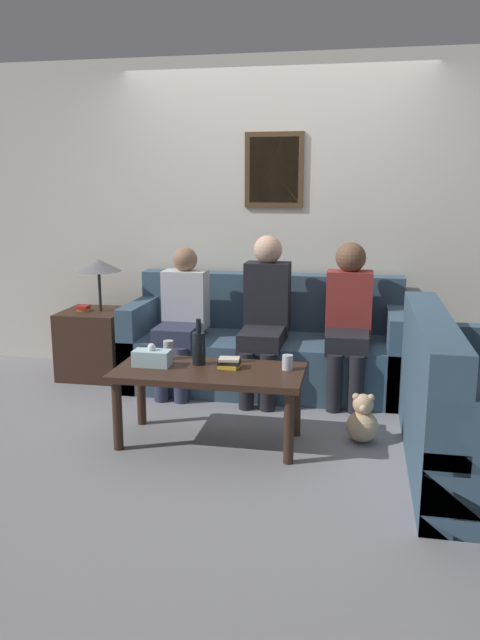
{
  "coord_description": "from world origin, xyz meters",
  "views": [
    {
      "loc": [
        0.71,
        -4.26,
        1.58
      ],
      "look_at": [
        -0.09,
        -0.12,
        0.67
      ],
      "focal_mm": 35.0,
      "sensor_mm": 36.0,
      "label": 1
    }
  ],
  "objects_px": {
    "person_left": "(182,315)",
    "teddy_bear": "(362,421)",
    "drinking_glass": "(288,362)",
    "person_middle": "(265,311)",
    "couch_side": "(475,416)",
    "coffee_table": "(209,380)",
    "couch_main": "(265,349)",
    "wine_bottle": "(199,347)",
    "person_right": "(348,315)"
  },
  "relations": [
    {
      "from": "person_middle",
      "to": "couch_side",
      "type": "bearing_deg",
      "value": -37.65
    },
    {
      "from": "drinking_glass",
      "to": "person_middle",
      "type": "height_order",
      "value": "person_middle"
    },
    {
      "from": "coffee_table",
      "to": "teddy_bear",
      "type": "relative_size",
      "value": 3.69
    },
    {
      "from": "person_left",
      "to": "teddy_bear",
      "type": "relative_size",
      "value": 3.52
    },
    {
      "from": "couch_side",
      "to": "drinking_glass",
      "type": "relative_size",
      "value": 17.89
    },
    {
      "from": "drinking_glass",
      "to": "couch_side",
      "type": "bearing_deg",
      "value": -7.4
    },
    {
      "from": "couch_side",
      "to": "person_right",
      "type": "distance_m",
      "value": 1.35
    },
    {
      "from": "couch_main",
      "to": "couch_side",
      "type": "distance_m",
      "value": 1.86
    },
    {
      "from": "person_left",
      "to": "person_middle",
      "type": "xyz_separation_m",
      "value": [
        0.65,
        0.0,
        0.05
      ]
    },
    {
      "from": "wine_bottle",
      "to": "teddy_bear",
      "type": "height_order",
      "value": "wine_bottle"
    },
    {
      "from": "drinking_glass",
      "to": "person_middle",
      "type": "bearing_deg",
      "value": 106.99
    },
    {
      "from": "person_middle",
      "to": "wine_bottle",
      "type": "bearing_deg",
      "value": -107.63
    },
    {
      "from": "person_middle",
      "to": "person_left",
      "type": "bearing_deg",
      "value": -179.78
    },
    {
      "from": "wine_bottle",
      "to": "person_left",
      "type": "xyz_separation_m",
      "value": [
        -0.37,
        0.89,
        0.01
      ]
    },
    {
      "from": "couch_main",
      "to": "drinking_glass",
      "type": "height_order",
      "value": "couch_main"
    },
    {
      "from": "wine_bottle",
      "to": "drinking_glass",
      "type": "distance_m",
      "value": 0.57
    },
    {
      "from": "couch_side",
      "to": "coffee_table",
      "type": "bearing_deg",
      "value": 87.99
    },
    {
      "from": "person_left",
      "to": "coffee_table",
      "type": "bearing_deg",
      "value": -65.33
    },
    {
      "from": "couch_side",
      "to": "person_middle",
      "type": "relative_size",
      "value": 1.37
    },
    {
      "from": "teddy_bear",
      "to": "couch_side",
      "type": "bearing_deg",
      "value": -21.32
    },
    {
      "from": "wine_bottle",
      "to": "person_right",
      "type": "relative_size",
      "value": 0.25
    },
    {
      "from": "couch_main",
      "to": "coffee_table",
      "type": "relative_size",
      "value": 1.85
    },
    {
      "from": "couch_main",
      "to": "person_left",
      "type": "relative_size",
      "value": 1.94
    },
    {
      "from": "couch_main",
      "to": "teddy_bear",
      "type": "xyz_separation_m",
      "value": [
        0.77,
        -1.01,
        -0.17
      ]
    },
    {
      "from": "coffee_table",
      "to": "drinking_glass",
      "type": "height_order",
      "value": "drinking_glass"
    },
    {
      "from": "couch_side",
      "to": "coffee_table",
      "type": "height_order",
      "value": "couch_side"
    },
    {
      "from": "drinking_glass",
      "to": "person_right",
      "type": "height_order",
      "value": "person_right"
    },
    {
      "from": "person_right",
      "to": "person_left",
      "type": "bearing_deg",
      "value": -178.52
    },
    {
      "from": "coffee_table",
      "to": "person_left",
      "type": "height_order",
      "value": "person_left"
    },
    {
      "from": "couch_main",
      "to": "person_middle",
      "type": "height_order",
      "value": "person_middle"
    },
    {
      "from": "wine_bottle",
      "to": "person_middle",
      "type": "relative_size",
      "value": 0.24
    },
    {
      "from": "couch_main",
      "to": "wine_bottle",
      "type": "height_order",
      "value": "couch_main"
    },
    {
      "from": "person_middle",
      "to": "teddy_bear",
      "type": "relative_size",
      "value": 3.84
    },
    {
      "from": "coffee_table",
      "to": "person_left",
      "type": "relative_size",
      "value": 1.05
    },
    {
      "from": "drinking_glass",
      "to": "couch_main",
      "type": "bearing_deg",
      "value": 105.28
    },
    {
      "from": "couch_main",
      "to": "couch_side",
      "type": "height_order",
      "value": "same"
    },
    {
      "from": "coffee_table",
      "to": "person_right",
      "type": "height_order",
      "value": "person_right"
    },
    {
      "from": "person_right",
      "to": "wine_bottle",
      "type": "bearing_deg",
      "value": -134.38
    },
    {
      "from": "coffee_table",
      "to": "wine_bottle",
      "type": "xyz_separation_m",
      "value": [
        -0.09,
        0.1,
        0.18
      ]
    },
    {
      "from": "coffee_table",
      "to": "teddy_bear",
      "type": "height_order",
      "value": "coffee_table"
    },
    {
      "from": "coffee_table",
      "to": "person_right",
      "type": "bearing_deg",
      "value": 51.39
    },
    {
      "from": "couch_side",
      "to": "teddy_bear",
      "type": "xyz_separation_m",
      "value": [
        -0.62,
        0.24,
        -0.17
      ]
    },
    {
      "from": "couch_main",
      "to": "person_left",
      "type": "height_order",
      "value": "person_left"
    },
    {
      "from": "couch_side",
      "to": "person_middle",
      "type": "height_order",
      "value": "person_middle"
    },
    {
      "from": "wine_bottle",
      "to": "person_middle",
      "type": "xyz_separation_m",
      "value": [
        0.28,
        0.9,
        0.06
      ]
    },
    {
      "from": "person_left",
      "to": "person_right",
      "type": "bearing_deg",
      "value": 1.48
    },
    {
      "from": "coffee_table",
      "to": "teddy_bear",
      "type": "bearing_deg",
      "value": 11.19
    },
    {
      "from": "coffee_table",
      "to": "wine_bottle",
      "type": "bearing_deg",
      "value": 131.61
    },
    {
      "from": "person_left",
      "to": "teddy_bear",
      "type": "xyz_separation_m",
      "value": [
        1.4,
        -0.81,
        -0.46
      ]
    },
    {
      "from": "couch_side",
      "to": "wine_bottle",
      "type": "height_order",
      "value": "couch_side"
    }
  ]
}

